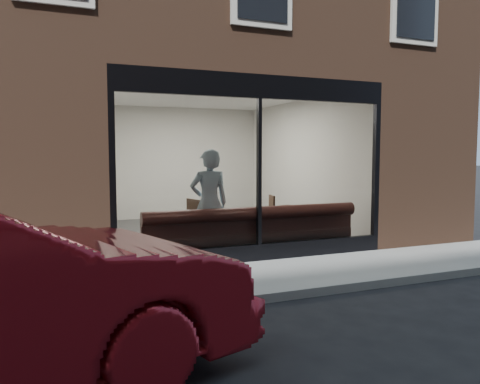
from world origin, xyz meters
name	(u,v)px	position (x,y,z in m)	size (l,w,h in m)	color
ground	(322,293)	(0.00, 0.00, 0.00)	(120.00, 120.00, 0.00)	black
sidewalk_near	(287,275)	(0.00, 1.00, 0.01)	(40.00, 2.00, 0.01)	gray
kerb_near	(324,290)	(0.00, -0.05, 0.06)	(40.00, 0.10, 0.12)	gray
host_building_pier_left	(33,164)	(-3.75, 8.00, 1.60)	(2.50, 12.00, 3.20)	brown
host_building_pier_right	(289,162)	(3.75, 8.00, 1.60)	(2.50, 12.00, 3.20)	brown
host_building_backfill	(153,161)	(0.00, 11.00, 1.60)	(5.00, 6.00, 3.20)	brown
cafe_floor	(207,233)	(0.00, 5.00, 0.02)	(6.00, 6.00, 0.00)	#2D2D30
cafe_ceiling	(206,95)	(0.00, 5.00, 3.19)	(6.00, 6.00, 0.00)	white
cafe_wall_back	(174,163)	(0.00, 7.99, 1.60)	(5.00, 5.00, 0.00)	silver
cafe_wall_left	(93,166)	(-2.49, 5.00, 1.60)	(6.00, 6.00, 0.00)	silver
cafe_wall_right	(301,164)	(2.49, 5.00, 1.60)	(6.00, 6.00, 0.00)	silver
storefront_kick	(259,252)	(0.00, 2.05, 0.15)	(5.00, 0.10, 0.30)	black
storefront_header	(259,86)	(0.00, 2.05, 3.00)	(5.00, 0.10, 0.40)	black
storefront_mullion	(259,172)	(0.00, 2.05, 1.55)	(0.06, 0.10, 2.50)	black
storefront_glass	(260,172)	(0.00, 2.02, 1.55)	(4.80, 4.80, 0.00)	white
banquette	(250,244)	(0.00, 2.45, 0.23)	(4.00, 0.55, 0.45)	#3D1916
person	(209,203)	(-0.67, 2.77, 0.97)	(0.71, 0.47, 1.94)	#91AEC2
cafe_table_left	(179,215)	(-1.16, 3.06, 0.74)	(0.58, 0.58, 0.04)	black
cafe_table_right	(289,207)	(1.30, 3.39, 0.74)	(0.58, 0.58, 0.04)	black
cafe_chair_left	(186,235)	(-0.84, 3.75, 0.24)	(0.46, 0.46, 0.04)	black
cafe_chair_right	(263,227)	(1.01, 4.02, 0.24)	(0.37, 0.37, 0.04)	black
wall_poster	(95,172)	(-2.45, 4.93, 1.49)	(0.02, 0.58, 0.78)	white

